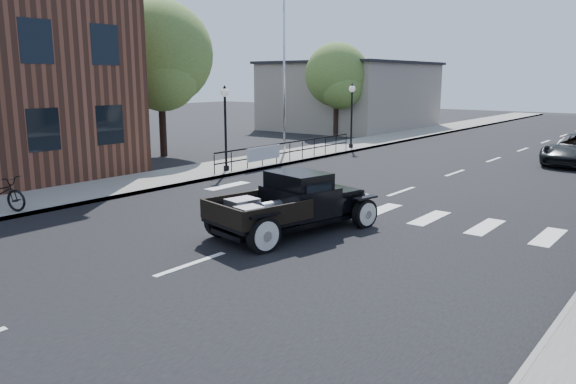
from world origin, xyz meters
The scene contains 13 objects.
ground centered at (0.00, 0.00, 0.00)m, with size 120.00×120.00×0.00m, color black.
road centered at (0.00, 15.00, 0.01)m, with size 14.00×80.00×0.02m, color black.
road_markings centered at (0.00, 10.00, 0.00)m, with size 12.00×60.00×0.06m, color silver, non-canonical shape.
sidewalk_left centered at (-8.50, 15.00, 0.07)m, with size 3.00×80.00×0.15m, color gray.
low_building_left centered at (-15.00, 28.00, 2.50)m, with size 10.00×12.00×5.00m, color gray.
railing centered at (-7.30, 10.00, 0.65)m, with size 0.08×10.00×1.00m, color black, non-canonical shape.
banner centered at (-7.22, 8.00, 0.45)m, with size 0.04×2.20×0.60m, color silver, non-canonical shape.
lamp_post_b centered at (-7.60, 6.00, 1.92)m, with size 0.36×0.36×3.54m, color black, non-canonical shape.
lamp_post_c centered at (-7.60, 16.00, 1.92)m, with size 0.36×0.36×3.54m, color black, non-canonical shape.
flagpole centered at (-9.20, 12.00, 5.92)m, with size 0.12×0.12×11.53m, color silver.
big_tree_near centered at (-14.00, 8.00, 3.92)m, with size 5.34×5.34×7.84m, color #537130, non-canonical shape.
big_tree_far centered at (-12.50, 22.00, 3.18)m, with size 4.33×4.33×6.36m, color #537130, non-canonical shape.
hotrod_pickup centered at (0.19, 0.38, 0.82)m, with size 2.19×4.70×1.63m, color black, non-canonical shape.
Camera 1 is at (8.76, -10.87, 3.98)m, focal length 35.00 mm.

